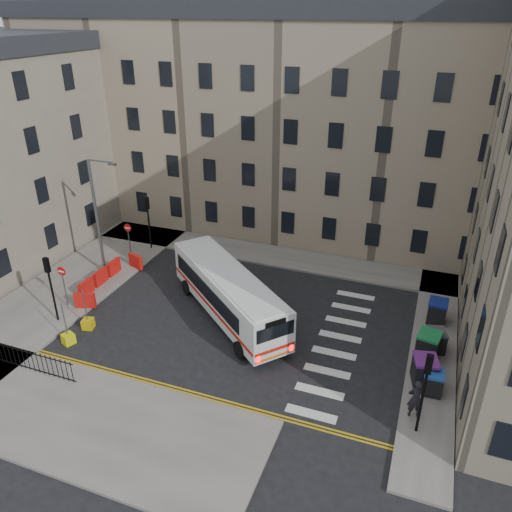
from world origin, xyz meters
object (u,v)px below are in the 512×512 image
Objects in this scene: wheelie_bin_e at (437,311)px; wheelie_bin_d at (436,340)px; bollard_chevron at (68,339)px; streetlamp at (97,216)px; bus at (228,292)px; pedestrian at (416,399)px; wheelie_bin_b at (424,370)px; wheelie_bin_c at (428,345)px; wheelie_bin_a at (433,382)px; bollard_yellow at (88,324)px.

wheelie_bin_d is at bearing -85.57° from wheelie_bin_e.
wheelie_bin_e reaches higher than bollard_chevron.
streetlamp reaches higher than wheelie_bin_d.
streetlamp reaches higher than bus.
wheelie_bin_e is 8.36m from pedestrian.
wheelie_bin_e is at bearing 4.47° from streetlamp.
wheelie_bin_b is 1.15× the size of wheelie_bin_d.
streetlamp reaches higher than wheelie_bin_c.
wheelie_bin_a is 0.73m from wheelie_bin_b.
bus is 11.46m from wheelie_bin_c.
wheelie_bin_e is at bearing -32.29° from bus.
streetlamp is 22.03m from wheelie_bin_c.
bollard_chevron is at bearing -150.86° from wheelie_bin_e.
wheelie_bin_e is at bearing 88.94° from wheelie_bin_a.
bus is 12.11m from pedestrian.
pedestrian is (11.14, -4.71, -0.57)m from bus.
streetlamp is 22.28m from wheelie_bin_b.
wheelie_bin_e is at bearing 73.74° from wheelie_bin_b.
wheelie_bin_c is (0.04, 2.19, -0.00)m from wheelie_bin_b.
bollard_chevron is (-7.24, -5.61, -1.41)m from bus.
wheelie_bin_d is 19.52m from bollard_yellow.
wheelie_bin_b is at bearing -112.06° from wheelie_bin_d.
pedestrian is 3.28× the size of bollard_chevron.
wheelie_bin_e is at bearing 77.10° from wheelie_bin_d.
wheelie_bin_b reaches higher than bollard_chevron.
wheelie_bin_b is 2.50× the size of bollard_yellow.
bollard_yellow and bollard_chevron have the same top height.
bus is 8.31m from bollard_yellow.
bus is 16.38× the size of bollard_chevron.
pedestrian reaches higher than wheelie_bin_a.
pedestrian reaches higher than bollard_chevron.
wheelie_bin_d is 0.97× the size of wheelie_bin_e.
bollard_yellow is at bearing 159.87° from bus.
streetlamp is 13.57× the size of bollard_yellow.
bus is 16.38× the size of bollard_yellow.
streetlamp is 13.57× the size of bollard_chevron.
wheelie_bin_d reaches higher than bollard_chevron.
pedestrian is at bearing -108.50° from wheelie_bin_b.
wheelie_bin_a is at bearing -103.38° from wheelie_bin_d.
wheelie_bin_c is at bearing 12.13° from bollard_yellow.
pedestrian is (-0.65, -5.42, 0.37)m from wheelie_bin_d.
wheelie_bin_a reaches higher than bollard_chevron.
bus is 4.99× the size of pedestrian.
wheelie_bin_c is at bearing 75.95° from wheelie_bin_b.
wheelie_bin_a is 3.48m from wheelie_bin_d.
wheelie_bin_d is 5.47m from pedestrian.
bus is at bearing -159.65° from wheelie_bin_e.
wheelie_bin_d is (0.36, 0.72, -0.10)m from wheelie_bin_c.
wheelie_bin_a is 1.94× the size of bollard_chevron.
bus is at bearing -10.53° from streetlamp.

